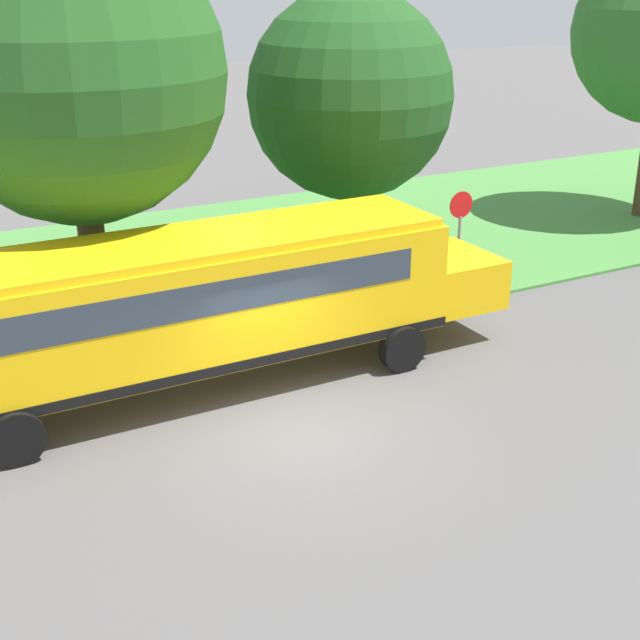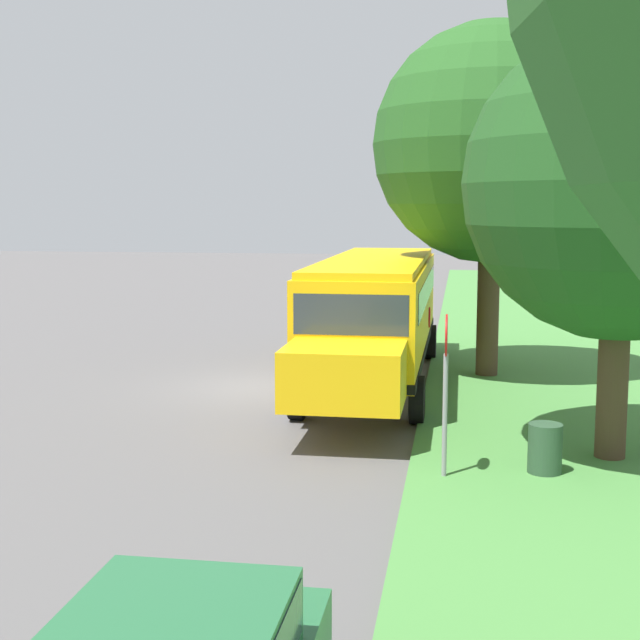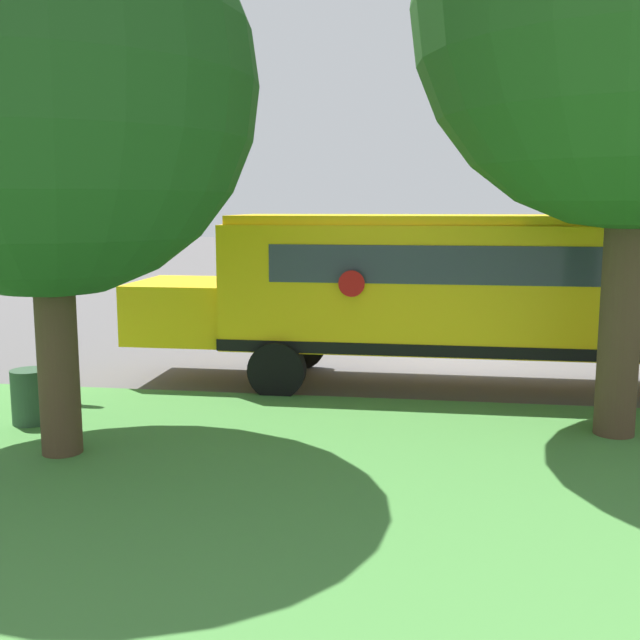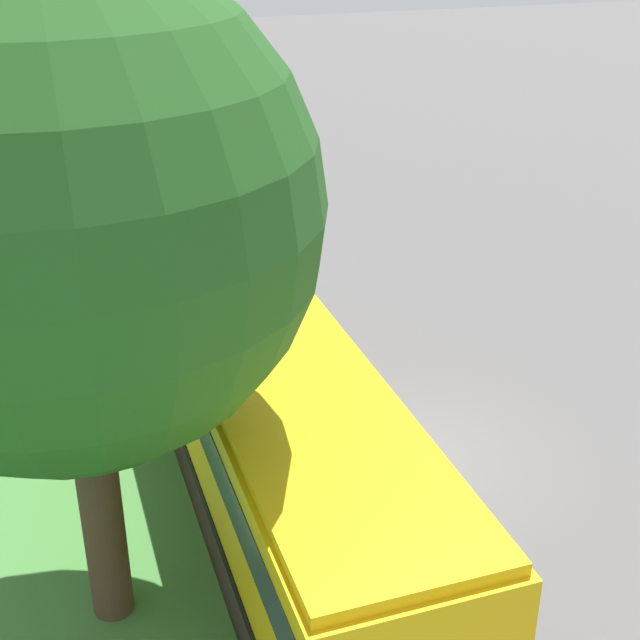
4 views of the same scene
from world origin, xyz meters
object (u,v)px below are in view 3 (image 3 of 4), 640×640
object	(u,v)px
trash_bin	(31,399)
stop_sign	(53,300)
school_bus	(504,285)
oak_tree_roadside_mid	(50,87)

from	to	relation	value
trash_bin	stop_sign	bearing A→B (deg)	15.18
stop_sign	school_bus	bearing A→B (deg)	-76.20
stop_sign	trash_bin	world-z (taller)	stop_sign
school_bus	oak_tree_roadside_mid	world-z (taller)	oak_tree_roadside_mid
school_bus	oak_tree_roadside_mid	distance (m)	8.16
stop_sign	trash_bin	distance (m)	2.13
oak_tree_roadside_mid	stop_sign	bearing A→B (deg)	30.26
oak_tree_roadside_mid	stop_sign	world-z (taller)	oak_tree_roadside_mid
trash_bin	oak_tree_roadside_mid	bearing A→B (deg)	-135.08
school_bus	stop_sign	world-z (taller)	school_bus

